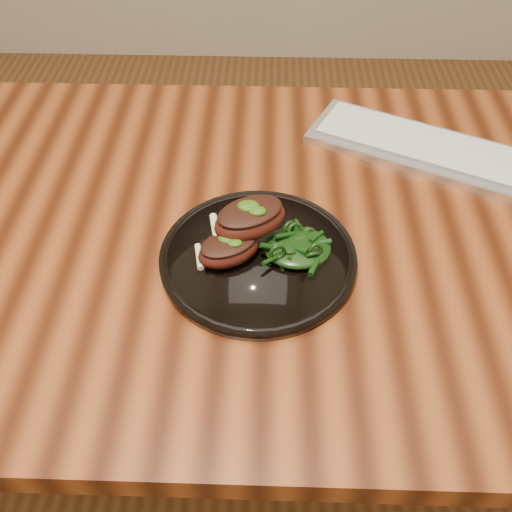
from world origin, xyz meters
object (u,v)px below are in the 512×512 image
at_px(plate, 258,257).
at_px(greens_heap, 297,244).
at_px(desk, 266,260).
at_px(keyboard, 442,153).
at_px(lamb_chop_front, 228,248).

height_order(plate, greens_heap, greens_heap).
bearing_deg(desk, greens_heap, -60.35).
distance_m(plate, greens_heap, 0.06).
relative_size(greens_heap, keyboard, 0.20).
bearing_deg(desk, plate, -97.10).
height_order(desk, greens_heap, greens_heap).
bearing_deg(lamb_chop_front, plate, 13.99).
bearing_deg(keyboard, lamb_chop_front, -142.77).
bearing_deg(desk, keyboard, 30.01).
bearing_deg(desk, lamb_chop_front, -118.60).
bearing_deg(plate, greens_heap, 5.19).
bearing_deg(greens_heap, plate, -174.81).
bearing_deg(plate, desk, 82.90).
xyz_separation_m(plate, keyboard, (0.31, 0.25, 0.00)).
height_order(desk, plate, plate).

